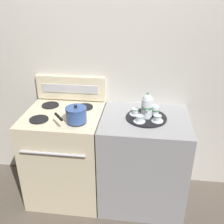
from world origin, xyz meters
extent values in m
plane|color=brown|center=(0.00, 0.00, 0.00)|extent=(6.00, 6.00, 0.00)
cube|color=beige|center=(0.00, 0.35, 1.10)|extent=(6.00, 0.05, 2.20)
cube|color=beige|center=(-0.39, 0.00, 0.45)|extent=(0.69, 0.65, 0.90)
cylinder|color=silver|center=(-0.39, -0.34, 0.71)|extent=(0.56, 0.02, 0.02)
cylinder|color=black|center=(-0.56, 0.15, 0.91)|extent=(0.16, 0.16, 0.01)
cylinder|color=black|center=(-0.22, 0.15, 0.91)|extent=(0.16, 0.16, 0.01)
cylinder|color=black|center=(-0.56, -0.15, 0.91)|extent=(0.16, 0.16, 0.01)
cylinder|color=black|center=(-0.22, -0.15, 0.91)|extent=(0.16, 0.16, 0.01)
cube|color=beige|center=(-0.39, 0.30, 1.04)|extent=(0.68, 0.05, 0.24)
cube|color=#B7B7BC|center=(-0.39, 0.28, 1.04)|extent=(0.56, 0.01, 0.08)
cube|color=#939399|center=(0.35, 0.00, 0.45)|extent=(0.77, 0.65, 0.90)
cylinder|color=#335193|center=(-0.22, -0.15, 0.97)|extent=(0.17, 0.17, 0.11)
cylinder|color=#335193|center=(-0.22, -0.15, 1.04)|extent=(0.18, 0.18, 0.01)
sphere|color=black|center=(-0.22, -0.15, 1.05)|extent=(0.03, 0.03, 0.03)
cylinder|color=black|center=(-0.34, -0.24, 1.00)|extent=(0.10, 0.12, 0.02)
cylinder|color=black|center=(0.36, 0.00, 0.91)|extent=(0.35, 0.35, 0.01)
cylinder|color=silver|center=(0.36, 0.00, 1.00)|extent=(0.09, 0.09, 0.17)
cylinder|color=#427A4C|center=(0.36, 0.00, 1.01)|extent=(0.10, 0.10, 0.02)
sphere|color=silver|center=(0.36, 0.00, 1.09)|extent=(0.08, 0.08, 0.08)
sphere|color=#427A4C|center=(0.36, 0.00, 1.14)|extent=(0.02, 0.02, 0.02)
cone|color=silver|center=(0.36, -0.07, 1.01)|extent=(0.03, 0.07, 0.06)
cylinder|color=silver|center=(0.26, 0.04, 0.92)|extent=(0.10, 0.10, 0.01)
cylinder|color=silver|center=(0.26, 0.04, 0.95)|extent=(0.07, 0.07, 0.05)
cylinder|color=#427A4C|center=(0.26, 0.04, 0.97)|extent=(0.07, 0.07, 0.01)
cylinder|color=silver|center=(0.30, -0.09, 0.92)|extent=(0.10, 0.10, 0.01)
cylinder|color=silver|center=(0.30, -0.09, 0.95)|extent=(0.07, 0.07, 0.05)
cylinder|color=#427A4C|center=(0.30, -0.09, 0.97)|extent=(0.07, 0.07, 0.01)
cylinder|color=silver|center=(0.45, -0.07, 0.92)|extent=(0.10, 0.10, 0.01)
cylinder|color=silver|center=(0.45, -0.07, 0.95)|extent=(0.07, 0.07, 0.05)
cylinder|color=#427A4C|center=(0.45, -0.07, 0.97)|extent=(0.07, 0.07, 0.01)
cylinder|color=silver|center=(0.43, 0.07, 0.96)|extent=(0.07, 0.07, 0.08)
cylinder|color=#427A4C|center=(0.43, 0.07, 0.96)|extent=(0.07, 0.07, 0.01)
camera|label=1|loc=(0.32, -2.04, 1.96)|focal=42.00mm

